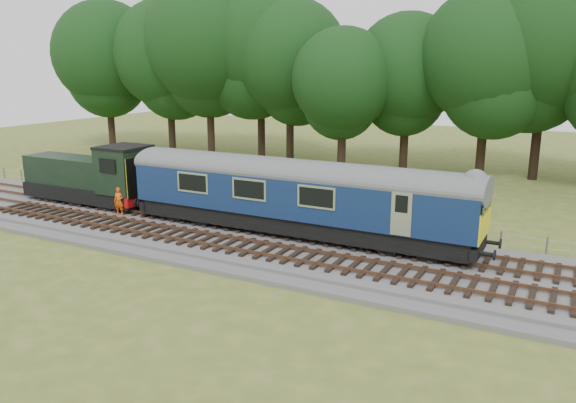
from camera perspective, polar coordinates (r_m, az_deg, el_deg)
The scene contains 9 objects.
ground at distance 27.50m, azimuth -1.74°, elevation -4.62°, with size 120.00×120.00×0.00m, color #506023.
ballast at distance 27.44m, azimuth -1.74°, elevation -4.27°, with size 70.00×7.00×0.35m, color #4C4C4F.
track_north at distance 28.54m, azimuth -0.36°, elevation -3.05°, with size 67.20×2.40×0.21m.
track_south at distance 26.06m, azimuth -3.48°, elevation -4.73°, with size 67.20×2.40×0.21m.
fence at distance 31.32m, azimuth 2.32°, elevation -2.32°, with size 64.00×0.12×1.00m, color #6B6054, non-canonical shape.
tree_line at distance 47.32m, azimuth 11.49°, elevation 2.93°, with size 70.00×8.00×18.00m, color black, non-canonical shape.
dmu_railcar at distance 27.71m, azimuth 0.76°, elevation 1.12°, with size 18.05×2.86×3.88m.
shunter_loco at distance 36.21m, azimuth -19.30°, elevation 2.33°, with size 8.91×2.60×3.38m.
worker at distance 33.10m, azimuth -16.79°, elevation 0.04°, with size 0.58×0.38×1.60m, color #FB580D.
Camera 1 is at (12.87, -22.70, 8.67)m, focal length 35.00 mm.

